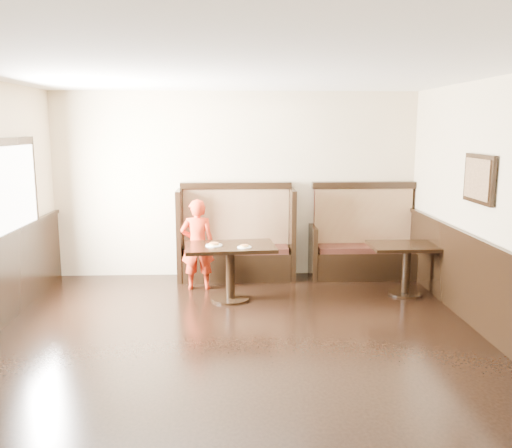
{
  "coord_description": "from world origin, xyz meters",
  "views": [
    {
      "loc": [
        -0.04,
        -4.73,
        2.27
      ],
      "look_at": [
        0.26,
        2.35,
        1.0
      ],
      "focal_mm": 38.0,
      "sensor_mm": 36.0,
      "label": 1
    }
  ],
  "objects": [
    {
      "name": "table_main",
      "position": [
        -0.09,
        2.21,
        0.57
      ],
      "size": [
        1.23,
        0.83,
        0.75
      ],
      "rotation": [
        0.0,
        0.0,
        0.09
      ],
      "color": "black",
      "rests_on": "ground"
    },
    {
      "name": "pizza_plate_right",
      "position": [
        0.1,
        2.07,
        0.76
      ],
      "size": [
        0.18,
        0.18,
        0.03
      ],
      "color": "white",
      "rests_on": "table_main"
    },
    {
      "name": "booth_main",
      "position": [
        0.0,
        3.3,
        0.53
      ],
      "size": [
        1.75,
        0.72,
        1.45
      ],
      "color": "black",
      "rests_on": "ground"
    },
    {
      "name": "ground",
      "position": [
        0.0,
        0.0,
        0.0
      ],
      "size": [
        7.0,
        7.0,
        0.0
      ],
      "primitive_type": "plane",
      "color": "black",
      "rests_on": "ground"
    },
    {
      "name": "child",
      "position": [
        -0.55,
        2.73,
        0.64
      ],
      "size": [
        0.48,
        0.32,
        1.29
      ],
      "primitive_type": "imported",
      "rotation": [
        0.0,
        0.0,
        3.17
      ],
      "color": "red",
      "rests_on": "ground"
    },
    {
      "name": "booth_neighbor",
      "position": [
        1.95,
        3.29,
        0.48
      ],
      "size": [
        1.65,
        0.72,
        1.45
      ],
      "color": "black",
      "rests_on": "ground"
    },
    {
      "name": "pizza_plate_left",
      "position": [
        -0.3,
        2.18,
        0.76
      ],
      "size": [
        0.22,
        0.22,
        0.04
      ],
      "color": "white",
      "rests_on": "table_main"
    },
    {
      "name": "table_neighbor",
      "position": [
        2.32,
        2.36,
        0.52
      ],
      "size": [
        1.0,
        0.66,
        0.7
      ],
      "rotation": [
        0.0,
        0.0,
        -0.0
      ],
      "color": "black",
      "rests_on": "ground"
    },
    {
      "name": "room_shell",
      "position": [
        -0.3,
        0.28,
        0.67
      ],
      "size": [
        7.0,
        7.0,
        7.0
      ],
      "color": "beige",
      "rests_on": "ground"
    }
  ]
}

